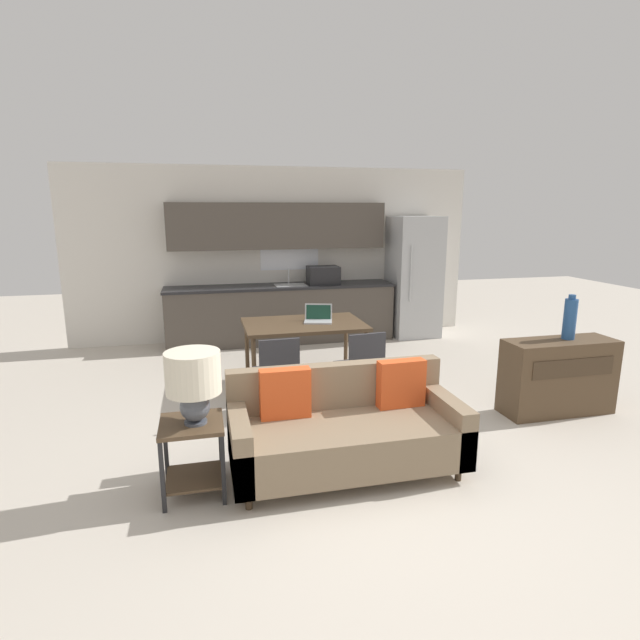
{
  "coord_description": "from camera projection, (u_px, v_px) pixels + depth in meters",
  "views": [
    {
      "loc": [
        -1.2,
        -3.31,
        2.05
      ],
      "look_at": [
        -0.04,
        1.5,
        0.95
      ],
      "focal_mm": 28.0,
      "sensor_mm": 36.0,
      "label": 1
    }
  ],
  "objects": [
    {
      "name": "ground_plane",
      "position": [
        371.0,
        480.0,
        3.86
      ],
      "size": [
        20.0,
        20.0,
        0.0
      ],
      "primitive_type": "plane",
      "color": "beige"
    },
    {
      "name": "wall_back",
      "position": [
        277.0,
        254.0,
        7.96
      ],
      "size": [
        6.4,
        0.07,
        2.7
      ],
      "color": "silver",
      "rests_on": "ground_plane"
    },
    {
      "name": "kitchen_counter",
      "position": [
        281.0,
        288.0,
        7.79
      ],
      "size": [
        3.54,
        0.65,
        2.15
      ],
      "color": "#4C443D",
      "rests_on": "ground_plane"
    },
    {
      "name": "refrigerator",
      "position": [
        414.0,
        277.0,
        8.15
      ],
      "size": [
        0.74,
        0.76,
        1.94
      ],
      "color": "#B7BABC",
      "rests_on": "ground_plane"
    },
    {
      "name": "dining_table",
      "position": [
        304.0,
        328.0,
        5.8
      ],
      "size": [
        1.38,
        0.92,
        0.76
      ],
      "color": "brown",
      "rests_on": "ground_plane"
    },
    {
      "name": "couch",
      "position": [
        344.0,
        429.0,
        3.99
      ],
      "size": [
        1.81,
        0.8,
        0.83
      ],
      "color": "#3D2D1E",
      "rests_on": "ground_plane"
    },
    {
      "name": "side_table",
      "position": [
        193.0,
        446.0,
        3.61
      ],
      "size": [
        0.45,
        0.45,
        0.56
      ],
      "color": "brown",
      "rests_on": "ground_plane"
    },
    {
      "name": "table_lamp",
      "position": [
        193.0,
        379.0,
        3.49
      ],
      "size": [
        0.39,
        0.39,
        0.53
      ],
      "color": "#4C515B",
      "rests_on": "side_table"
    },
    {
      "name": "credenza",
      "position": [
        558.0,
        376.0,
        5.09
      ],
      "size": [
        1.14,
        0.41,
        0.77
      ],
      "color": "brown",
      "rests_on": "ground_plane"
    },
    {
      "name": "vase",
      "position": [
        570.0,
        318.0,
        5.01
      ],
      "size": [
        0.12,
        0.12,
        0.45
      ],
      "color": "#234C84",
      "rests_on": "credenza"
    },
    {
      "name": "dining_chair_near_right",
      "position": [
        362.0,
        364.0,
        5.2
      ],
      "size": [
        0.47,
        0.47,
        0.83
      ],
      "rotation": [
        0.0,
        0.0,
        3.26
      ],
      "color": "#38383D",
      "rests_on": "ground_plane"
    },
    {
      "name": "dining_chair_near_left",
      "position": [
        277.0,
        371.0,
        4.99
      ],
      "size": [
        0.44,
        0.44,
        0.83
      ],
      "rotation": [
        0.0,
        0.0,
        3.18
      ],
      "color": "#38383D",
      "rests_on": "ground_plane"
    },
    {
      "name": "laptop",
      "position": [
        318.0,
        317.0,
        5.85
      ],
      "size": [
        0.38,
        0.33,
        0.2
      ],
      "rotation": [
        0.0,
        0.0,
        -0.27
      ],
      "color": "#B7BABC",
      "rests_on": "dining_table"
    }
  ]
}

